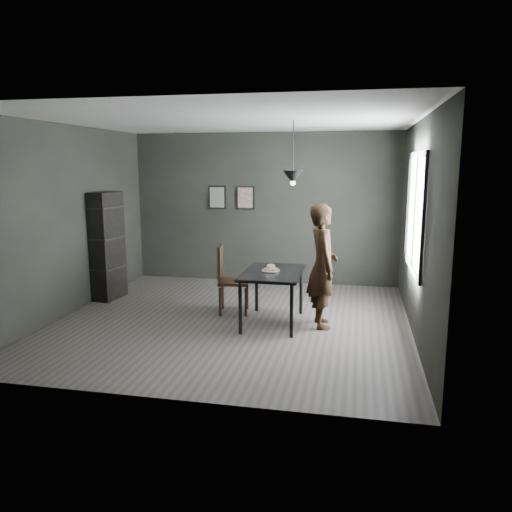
% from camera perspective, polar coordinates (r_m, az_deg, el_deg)
% --- Properties ---
extents(ground, '(5.00, 5.00, 0.00)m').
position_cam_1_polar(ground, '(7.26, -2.81, -7.36)').
color(ground, '#35312E').
rests_on(ground, ground).
extents(back_wall, '(5.00, 0.10, 2.80)m').
position_cam_1_polar(back_wall, '(9.39, 0.92, 5.45)').
color(back_wall, black).
rests_on(back_wall, ground).
extents(ceiling, '(5.00, 5.00, 0.02)m').
position_cam_1_polar(ceiling, '(6.94, -3.02, 15.23)').
color(ceiling, silver).
rests_on(ceiling, ground).
extents(window_assembly, '(0.04, 1.96, 1.56)m').
position_cam_1_polar(window_assembly, '(6.96, 17.71, 4.85)').
color(window_assembly, white).
rests_on(window_assembly, ground).
extents(cafe_table, '(0.80, 1.20, 0.75)m').
position_cam_1_polar(cafe_table, '(6.97, 1.93, -2.40)').
color(cafe_table, black).
rests_on(cafe_table, ground).
extents(white_plate, '(0.23, 0.23, 0.01)m').
position_cam_1_polar(white_plate, '(6.95, 1.70, -1.71)').
color(white_plate, silver).
rests_on(white_plate, cafe_table).
extents(donut_pile, '(0.20, 0.20, 0.09)m').
position_cam_1_polar(donut_pile, '(6.95, 1.70, -1.41)').
color(donut_pile, beige).
rests_on(donut_pile, white_plate).
extents(woman, '(0.55, 0.70, 1.70)m').
position_cam_1_polar(woman, '(6.88, 7.62, -1.12)').
color(woman, black).
rests_on(woman, ground).
extents(wood_chair, '(0.51, 0.51, 1.03)m').
position_cam_1_polar(wood_chair, '(7.50, -3.26, -2.16)').
color(wood_chair, black).
rests_on(wood_chair, ground).
extents(shelf_unit, '(0.40, 0.63, 1.78)m').
position_cam_1_polar(shelf_unit, '(8.60, -16.68, 1.10)').
color(shelf_unit, black).
rests_on(shelf_unit, ground).
extents(pendant_lamp, '(0.28, 0.28, 0.86)m').
position_cam_1_polar(pendant_lamp, '(6.85, 4.23, 9.01)').
color(pendant_lamp, black).
rests_on(pendant_lamp, ground).
extents(framed_print_left, '(0.34, 0.04, 0.44)m').
position_cam_1_polar(framed_print_left, '(9.55, -4.46, 6.70)').
color(framed_print_left, black).
rests_on(framed_print_left, ground).
extents(framed_print_right, '(0.34, 0.04, 0.44)m').
position_cam_1_polar(framed_print_right, '(9.42, -1.22, 6.68)').
color(framed_print_right, black).
rests_on(framed_print_right, ground).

